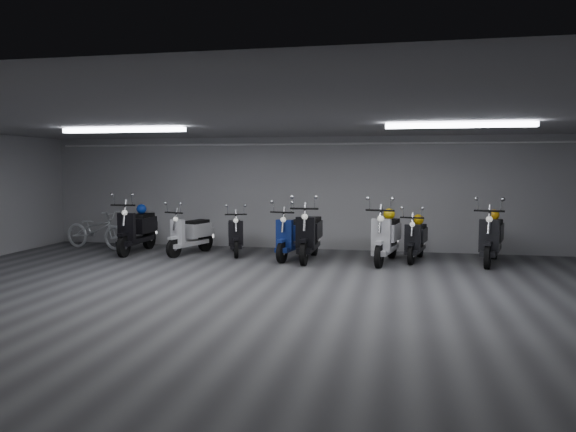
% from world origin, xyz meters
% --- Properties ---
extents(floor, '(14.00, 10.00, 0.01)m').
position_xyz_m(floor, '(0.00, 0.00, -0.01)').
color(floor, '#3D3D40').
rests_on(floor, ground).
extents(ceiling, '(14.00, 10.00, 0.01)m').
position_xyz_m(ceiling, '(0.00, 0.00, 2.80)').
color(ceiling, gray).
rests_on(ceiling, ground).
extents(back_wall, '(14.00, 0.01, 2.80)m').
position_xyz_m(back_wall, '(0.00, 5.00, 1.40)').
color(back_wall, '#9B9C9E').
rests_on(back_wall, ground).
extents(front_wall, '(14.00, 0.01, 2.80)m').
position_xyz_m(front_wall, '(0.00, -5.00, 1.40)').
color(front_wall, '#9B9C9E').
rests_on(front_wall, ground).
extents(fluor_strip_left, '(2.40, 0.18, 0.08)m').
position_xyz_m(fluor_strip_left, '(-3.00, 1.00, 2.74)').
color(fluor_strip_left, white).
rests_on(fluor_strip_left, ceiling).
extents(fluor_strip_right, '(2.40, 0.18, 0.08)m').
position_xyz_m(fluor_strip_right, '(3.00, 1.00, 2.74)').
color(fluor_strip_right, white).
rests_on(fluor_strip_right, ceiling).
extents(conduit, '(13.60, 0.05, 0.05)m').
position_xyz_m(conduit, '(0.00, 4.92, 2.62)').
color(conduit, white).
rests_on(conduit, back_wall).
extents(scooter_0, '(0.67, 1.99, 1.48)m').
position_xyz_m(scooter_0, '(-4.08, 3.54, 0.74)').
color(scooter_0, black).
rests_on(scooter_0, floor).
extents(scooter_2, '(1.08, 1.80, 1.27)m').
position_xyz_m(scooter_2, '(-2.74, 3.57, 0.64)').
color(scooter_2, silver).
rests_on(scooter_2, floor).
extents(scooter_3, '(1.05, 1.74, 1.23)m').
position_xyz_m(scooter_3, '(-1.71, 3.80, 0.61)').
color(scooter_3, black).
rests_on(scooter_3, floor).
extents(scooter_4, '(0.92, 1.90, 1.35)m').
position_xyz_m(scooter_4, '(-0.28, 3.45, 0.68)').
color(scooter_4, navy).
rests_on(scooter_4, floor).
extents(scooter_5, '(0.68, 2.00, 1.48)m').
position_xyz_m(scooter_5, '(0.14, 3.32, 0.74)').
color(scooter_5, black).
rests_on(scooter_5, floor).
extents(scooter_6, '(1.02, 2.05, 1.46)m').
position_xyz_m(scooter_6, '(1.80, 3.33, 0.73)').
color(scooter_6, '#BDBDC1').
rests_on(scooter_6, floor).
extents(scooter_8, '(0.88, 1.74, 1.24)m').
position_xyz_m(scooter_8, '(2.44, 3.73, 0.62)').
color(scooter_8, black).
rests_on(scooter_8, floor).
extents(scooter_9, '(1.13, 2.06, 1.46)m').
position_xyz_m(scooter_9, '(3.99, 3.66, 0.73)').
color(scooter_9, black).
rests_on(scooter_9, floor).
extents(bicycle, '(1.91, 0.99, 1.18)m').
position_xyz_m(bicycle, '(-5.42, 3.97, 0.59)').
color(bicycle, white).
rests_on(bicycle, floor).
extents(helmet_0, '(0.24, 0.24, 0.24)m').
position_xyz_m(helmet_0, '(2.48, 3.96, 0.89)').
color(helmet_0, '#DA9F0C').
rests_on(helmet_0, scooter_8).
extents(helmet_1, '(0.24, 0.24, 0.24)m').
position_xyz_m(helmet_1, '(-4.08, 3.82, 1.03)').
color(helmet_1, '#0E2F9F').
rests_on(helmet_1, scooter_0).
extents(helmet_2, '(0.25, 0.25, 0.25)m').
position_xyz_m(helmet_2, '(1.85, 3.60, 1.03)').
color(helmet_2, yellow).
rests_on(helmet_2, scooter_6).
extents(helmet_3, '(0.24, 0.24, 0.24)m').
position_xyz_m(helmet_3, '(4.06, 3.92, 1.02)').
color(helmet_3, '#F4A20E').
rests_on(helmet_3, scooter_9).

